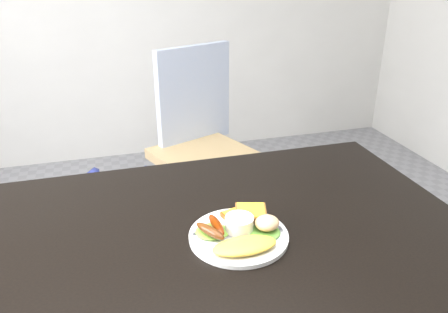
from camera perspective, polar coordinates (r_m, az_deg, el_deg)
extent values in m
cube|color=black|center=(1.04, -0.57, -10.67)|extent=(1.20, 0.80, 0.04)
cube|color=tan|center=(2.13, -2.64, 0.05)|extent=(0.55, 0.55, 0.05)
imported|color=navy|center=(1.54, -15.13, 2.89)|extent=(0.58, 0.40, 1.57)
cylinder|color=white|center=(1.01, 1.92, -10.35)|extent=(0.23, 0.23, 0.01)
ellipsoid|color=#62991E|center=(1.00, -1.56, -9.75)|extent=(0.10, 0.10, 0.01)
ellipsoid|color=#549634|center=(1.00, 5.23, -9.85)|extent=(0.09, 0.08, 0.01)
ellipsoid|color=gold|center=(0.95, 2.72, -11.56)|extent=(0.14, 0.07, 0.02)
ellipsoid|color=#5A3011|center=(0.98, -1.83, -9.69)|extent=(0.06, 0.08, 0.02)
ellipsoid|color=#702603|center=(1.00, -0.99, -8.90)|extent=(0.03, 0.09, 0.02)
cylinder|color=white|center=(1.00, 2.00, -8.87)|extent=(0.08, 0.08, 0.04)
cube|color=brown|center=(1.05, 1.86, -7.81)|extent=(0.08, 0.08, 0.01)
cube|color=brown|center=(1.04, 3.53, -7.32)|extent=(0.09, 0.09, 0.01)
ellipsoid|color=beige|center=(1.00, 5.64, -8.63)|extent=(0.07, 0.07, 0.03)
cube|color=#ADAFB7|center=(0.99, 0.42, -10.42)|extent=(0.15, 0.07, 0.00)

